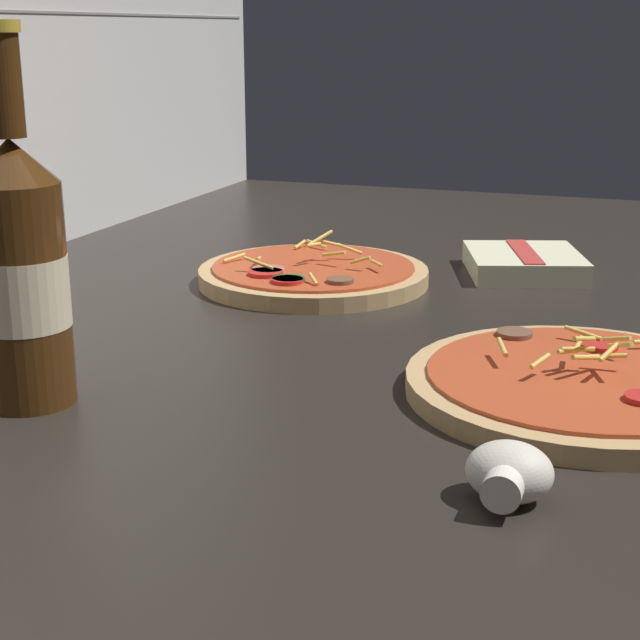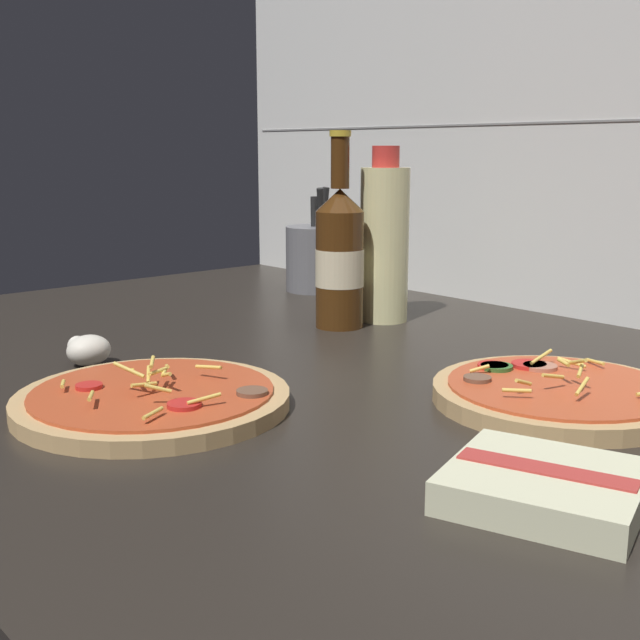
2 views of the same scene
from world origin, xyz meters
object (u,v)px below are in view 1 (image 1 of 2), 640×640
beer_bottle (20,270)px  mushroom_left (509,474)px  pizza_near (583,385)px  pizza_far (313,274)px  dish_towel (524,263)px

beer_bottle → mushroom_left: beer_bottle is taller
pizza_near → mushroom_left: (-18.49, 2.44, 0.85)cm
beer_bottle → mushroom_left: bearing=-97.0°
mushroom_left → pizza_near: bearing=-7.5°
pizza_far → dish_towel: size_ratio=1.52×
pizza_far → dish_towel: pizza_far is taller
beer_bottle → dish_towel: beer_bottle is taller
mushroom_left → beer_bottle: bearing=83.0°
beer_bottle → dish_towel: (50.23, -27.66, -8.48)cm
mushroom_left → dish_towel: mushroom_left is taller
pizza_near → pizza_far: size_ratio=1.07×
pizza_far → mushroom_left: pizza_far is taller
beer_bottle → mushroom_left: 35.83cm
dish_towel → pizza_far: bearing=119.8°
mushroom_left → dish_towel: size_ratio=0.33×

